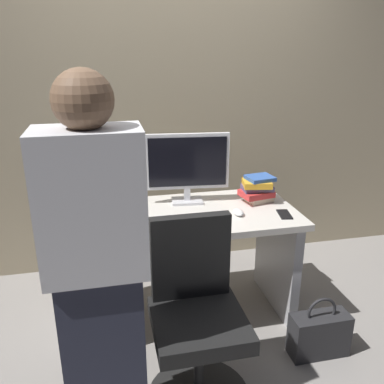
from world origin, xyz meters
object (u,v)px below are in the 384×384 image
desk (190,246)px  cup_near_keyboard (113,222)px  office_chair (196,322)px  mouse (238,212)px  cup_by_monitor (121,205)px  cell_phone (284,214)px  person_at_desk (98,274)px  book_stack (258,189)px  handbag (319,334)px  monitor (187,164)px  keyboard (192,219)px

desk → cup_near_keyboard: cup_near_keyboard is taller
office_chair → mouse: 0.75m
cup_by_monitor → cell_phone: (0.96, -0.27, -0.04)m
cup_by_monitor → cell_phone: size_ratio=0.57×
office_chair → person_at_desk: person_at_desk is taller
cell_phone → book_stack: bearing=118.2°
handbag → cell_phone: bearing=104.5°
cup_by_monitor → monitor: bearing=9.2°
person_at_desk → handbag: person_at_desk is taller
person_at_desk → cup_near_keyboard: size_ratio=17.98×
office_chair → book_stack: office_chair is taller
desk → mouse: size_ratio=13.21×
handbag → book_stack: bearing=105.9°
book_stack → handbag: 0.95m
office_chair → book_stack: bearing=51.8°
book_stack → cup_by_monitor: bearing=178.6°
book_stack → cell_phone: bearing=-72.0°
monitor → mouse: size_ratio=5.40×
office_chair → person_at_desk: (-0.44, -0.14, 0.41)m
person_at_desk → cup_near_keyboard: bearing=83.0°
person_at_desk → book_stack: size_ratio=7.19×
keyboard → book_stack: book_stack is taller
office_chair → cell_phone: (0.66, 0.49, 0.31)m
cup_by_monitor → book_stack: size_ratio=0.36×
desk → keyboard: keyboard is taller
keyboard → person_at_desk: bearing=-127.4°
desk → monitor: size_ratio=2.44×
book_stack → person_at_desk: bearing=-139.4°
cup_near_keyboard → book_stack: bearing=13.9°
office_chair → handbag: office_chair is taller
office_chair → cup_near_keyboard: size_ratio=10.31×
cup_near_keyboard → desk: bearing=17.5°
office_chair → person_at_desk: 0.62m
cell_phone → handbag: bearing=-65.3°
office_chair → handbag: bearing=8.7°
monitor → keyboard: bearing=-96.7°
monitor → cell_phone: monitor is taller
keyboard → cup_near_keyboard: 0.46m
office_chair → monitor: size_ratio=1.74×
person_at_desk → keyboard: person_at_desk is taller
mouse → handbag: bearing=-49.5°
book_stack → cell_phone: (0.08, -0.25, -0.09)m
book_stack → handbag: book_stack is taller
desk → person_at_desk: (-0.55, -0.79, 0.34)m
desk → book_stack: size_ratio=5.80×
book_stack → handbag: (0.18, -0.62, -0.69)m
office_chair → handbag: 0.82m
cup_by_monitor → handbag: (1.06, -0.64, -0.64)m
handbag → cup_near_keyboard: bearing=160.9°
person_at_desk → book_stack: bearing=40.6°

